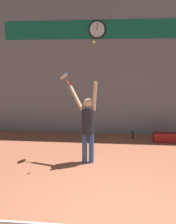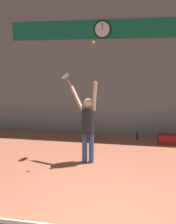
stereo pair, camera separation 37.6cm
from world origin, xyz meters
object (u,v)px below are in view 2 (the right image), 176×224
tennis_player (88,123)px  tennis_racket (66,77)px  scoreboard_clock (102,29)px  tennis_ball (93,43)px  water_bottle (137,136)px  equipment_bag (170,139)px

tennis_player → tennis_racket: (-0.66, 0.38, 1.14)m
scoreboard_clock → tennis_ball: (0.05, -2.63, -0.70)m
scoreboard_clock → tennis_racket: (-0.75, -2.17, -1.52)m
tennis_racket → tennis_ball: bearing=-29.6°
scoreboard_clock → tennis_racket: size_ratio=1.60×
water_bottle → equipment_bag: 1.06m
tennis_player → equipment_bag: 3.14m
equipment_bag → water_bottle: bearing=166.0°
scoreboard_clock → tennis_player: 3.68m
tennis_player → tennis_racket: 1.37m
tennis_racket → tennis_ball: size_ratio=5.61×
scoreboard_clock → tennis_racket: scoreboard_clock is taller
tennis_player → tennis_racket: size_ratio=5.51×
tennis_ball → scoreboard_clock: bearing=91.2°
scoreboard_clock → water_bottle: scoreboard_clock is taller
scoreboard_clock → tennis_ball: 2.72m
equipment_bag → tennis_ball: bearing=-140.6°
scoreboard_clock → tennis_ball: bearing=-88.8°
tennis_racket → water_bottle: 3.35m
tennis_ball → equipment_bag: 4.10m
equipment_bag → tennis_racket: bearing=-155.4°
scoreboard_clock → tennis_racket: 2.75m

